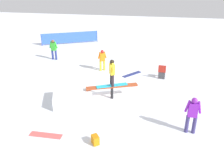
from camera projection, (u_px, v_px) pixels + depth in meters
name	position (u px, v px, depth m)	size (l,w,h in m)	color
ground_plane	(112.00, 98.00, 11.04)	(60.00, 60.00, 0.00)	white
rail_feature	(112.00, 88.00, 10.80)	(2.48, 1.28, 0.70)	black
snow_kicker_ramp	(73.00, 97.00, 10.58)	(1.80, 1.50, 0.56)	white
main_rider_on_rail	(112.00, 73.00, 10.51)	(1.52, 0.96, 1.36)	#1EABCE
bystander_green	(54.00, 48.00, 16.32)	(0.67, 0.23, 1.54)	navy
bystander_orange	(102.00, 59.00, 14.27)	(0.55, 0.38, 1.41)	yellow
bystander_purple	(192.00, 113.00, 8.19)	(0.61, 0.22, 1.52)	#3E3772
loose_snowboard_navy	(132.00, 74.00, 13.91)	(1.45, 0.28, 0.02)	navy
loose_snowboard_coral	(46.00, 135.00, 8.33)	(1.27, 0.28, 0.02)	#F55C5A
folding_chair	(162.00, 72.00, 13.21)	(0.47, 0.47, 0.88)	#3F3F44
backpack_on_snow	(95.00, 140.00, 7.85)	(0.30, 0.22, 0.34)	orange
safety_fence	(70.00, 38.00, 20.74)	(4.66, 2.57, 1.10)	blue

